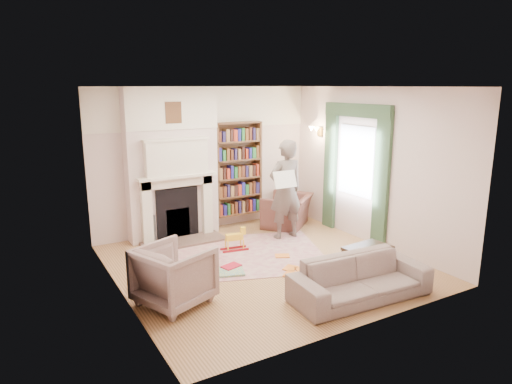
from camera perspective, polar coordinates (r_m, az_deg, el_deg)
floor at (r=7.46m, az=0.97°, el=-9.02°), size 4.50×4.50×0.00m
ceiling at (r=6.91m, az=1.06°, el=13.03°), size 4.50×4.50×0.00m
wall_back at (r=9.02m, az=-6.36°, el=4.06°), size 4.50×0.00×4.50m
wall_front at (r=5.30m, az=13.60°, el=-2.72°), size 4.50×0.00×4.50m
wall_left at (r=6.23m, az=-17.05°, el=-0.57°), size 0.00×4.50×4.50m
wall_right at (r=8.41m, az=14.31°, el=3.07°), size 0.00×4.50×4.50m
fireplace at (r=8.57m, az=-10.41°, el=3.35°), size 1.70×0.58×2.80m
bookcase at (r=9.22m, az=-2.29°, el=2.91°), size 1.00×0.24×1.85m
window at (r=8.68m, az=12.42°, el=3.81°), size 0.02×0.90×1.30m
curtain_left at (r=8.20m, az=15.42°, el=1.33°), size 0.07×0.32×2.40m
curtain_right at (r=9.22m, az=9.27°, el=2.91°), size 0.07×0.32×2.40m
pelmet at (r=8.55m, az=12.51°, el=9.94°), size 0.09×1.70×0.24m
wall_sconce at (r=9.33m, az=7.06°, el=7.44°), size 0.20×0.24×0.24m
rug at (r=7.85m, az=-1.60°, el=-7.81°), size 3.20×2.81×0.01m
armchair_reading at (r=9.34m, az=3.93°, el=-2.35°), size 1.32×1.30×0.64m
armchair_left at (r=6.16m, az=-10.19°, el=-10.19°), size 1.13×1.11×0.79m
sofa at (r=6.40m, az=12.92°, el=-10.51°), size 1.97×0.87×0.56m
man_reading at (r=8.46m, az=3.72°, el=0.28°), size 0.69×0.46×1.87m
newspaper at (r=8.17m, az=3.64°, el=1.59°), size 0.45×0.14×0.30m
coffee_table at (r=7.19m, az=13.72°, el=-8.35°), size 0.74×0.51×0.45m
paraffin_heater at (r=8.53m, az=-13.25°, el=-4.53°), size 0.32×0.32×0.55m
rocking_horse at (r=7.98m, az=-2.72°, el=-5.95°), size 0.49×0.26×0.41m
board_game at (r=7.14m, az=-3.16°, el=-9.87°), size 0.49×0.49×0.03m
game_box_lid at (r=7.27m, az=-3.12°, el=-9.34°), size 0.34×0.27×0.05m
comic_annuals at (r=7.34m, az=4.45°, el=-9.26°), size 0.60×0.98×0.02m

